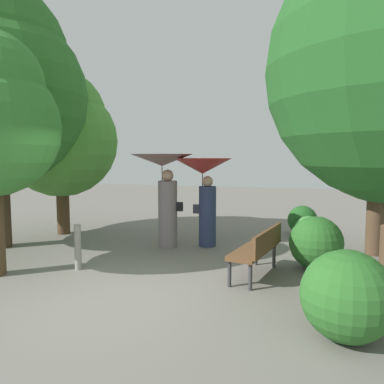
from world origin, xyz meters
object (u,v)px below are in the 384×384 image
tree_near_right (379,126)px  path_marker_post (78,247)px  person_left (164,179)px  tree_far_back (61,133)px  park_bench (259,247)px  person_right (204,179)px

tree_near_right → path_marker_post: bearing=-153.3°
person_left → tree_far_back: (-3.06, 0.58, 1.11)m
park_bench → path_marker_post: park_bench is taller
path_marker_post → person_right: bearing=54.6°
tree_near_right → park_bench: bearing=-134.7°
path_marker_post → person_left: bearing=67.2°
person_right → tree_near_right: 3.76m
park_bench → tree_near_right: (2.12, 2.15, 2.14)m
tree_far_back → person_right: bearing=-3.9°
park_bench → path_marker_post: bearing=-70.0°
person_right → tree_near_right: size_ratio=0.48×
path_marker_post → park_bench: bearing=9.0°
tree_near_right → person_left: bearing=-172.6°
person_right → tree_far_back: size_ratio=0.47×
person_right → tree_far_back: tree_far_back is taller
park_bench → person_left: bearing=-113.6°
tree_far_back → person_left: bearing=-10.8°
park_bench → tree_far_back: 6.15m
person_left → path_marker_post: size_ratio=2.54×
person_left → tree_near_right: size_ratio=0.50×
person_right → tree_near_right: (3.58, 0.25, 1.12)m
park_bench → tree_near_right: tree_near_right is taller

